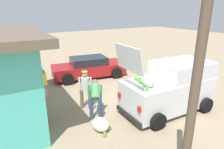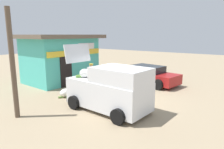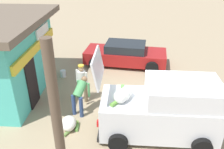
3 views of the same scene
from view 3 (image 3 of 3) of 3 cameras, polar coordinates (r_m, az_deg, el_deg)
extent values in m
plane|color=#9E896B|center=(9.74, 8.26, -8.33)|extent=(60.00, 60.00, 0.00)
cube|color=yellow|center=(10.18, -17.90, 6.25)|extent=(4.45, 0.33, 0.36)
cube|color=black|center=(9.97, -18.69, -1.96)|extent=(0.90, 0.10, 2.00)
cube|color=white|center=(11.00, -16.44, 9.74)|extent=(1.50, 0.13, 0.60)
cube|color=silver|center=(8.22, 11.02, -9.48)|extent=(1.94, 3.90, 1.22)
cube|color=silver|center=(7.84, 16.89, -4.01)|extent=(1.79, 2.45, 0.65)
cube|color=black|center=(8.19, 24.59, -4.30)|extent=(1.47, 0.16, 0.49)
cube|color=silver|center=(7.31, -3.42, 1.76)|extent=(1.56, 0.32, 0.90)
ellipsoid|color=silver|center=(7.49, 1.99, -5.34)|extent=(0.50, 0.41, 0.41)
ellipsoid|color=silver|center=(7.78, 3.66, -4.18)|extent=(0.46, 0.38, 0.38)
ellipsoid|color=silver|center=(7.59, 2.76, -4.89)|extent=(0.50, 0.41, 0.41)
cylinder|color=#5BB045|center=(8.20, 2.63, -3.28)|extent=(0.26, 0.16, 0.15)
cylinder|color=green|center=(7.89, 2.24, -4.60)|extent=(0.29, 0.28, 0.16)
cylinder|color=#4D993F|center=(8.08, 3.70, -3.96)|extent=(0.18, 0.25, 0.12)
cylinder|color=#68A53E|center=(7.42, 0.57, -6.99)|extent=(0.30, 0.29, 0.13)
cube|color=black|center=(8.52, -2.68, -11.92)|extent=(1.64, 0.17, 0.16)
cube|color=red|center=(7.63, -3.43, -11.68)|extent=(0.14, 0.07, 0.20)
cube|color=red|center=(8.70, -2.34, -6.12)|extent=(0.14, 0.07, 0.20)
cylinder|color=black|center=(8.09, 20.91, -16.04)|extent=(0.26, 0.64, 0.63)
cylinder|color=black|center=(9.48, 18.06, -8.38)|extent=(0.26, 0.64, 0.63)
cylinder|color=black|center=(7.74, 1.48, -16.16)|extent=(0.26, 0.64, 0.63)
cylinder|color=black|center=(9.18, 2.04, -8.13)|extent=(0.26, 0.64, 0.63)
cube|color=maroon|center=(13.20, 3.23, 4.48)|extent=(2.41, 4.66, 0.65)
cube|color=#1E2328|center=(13.00, 3.29, 6.69)|extent=(1.83, 2.35, 0.44)
cylinder|color=black|center=(14.35, -2.33, 5.67)|extent=(0.33, 0.70, 0.68)
cylinder|color=black|center=(12.70, -4.10, 2.62)|extent=(0.33, 0.70, 0.68)
cylinder|color=black|center=(14.05, 9.83, 4.79)|extent=(0.33, 0.70, 0.68)
cylinder|color=black|center=(12.36, 9.62, 1.56)|extent=(0.33, 0.70, 0.68)
cylinder|color=#726047|center=(9.95, -6.34, -4.52)|extent=(0.15, 0.15, 0.82)
cylinder|color=#726047|center=(10.14, -7.86, -3.96)|extent=(0.15, 0.15, 0.82)
cylinder|color=silver|center=(9.70, -7.34, -0.72)|extent=(0.47, 0.47, 0.58)
sphere|color=tan|center=(9.52, -7.48, 1.41)|extent=(0.22, 0.22, 0.22)
cylinder|color=gold|center=(9.46, -7.53, 2.12)|extent=(0.24, 0.24, 0.05)
cylinder|color=silver|center=(9.56, -6.23, -1.01)|extent=(0.09, 0.09, 0.55)
cylinder|color=silver|center=(9.83, -8.44, -0.29)|extent=(0.09, 0.09, 0.55)
cylinder|color=navy|center=(9.26, -9.21, -7.24)|extent=(0.15, 0.15, 0.87)
cylinder|color=navy|center=(9.09, -7.46, -7.83)|extent=(0.15, 0.15, 0.87)
cylinder|color=#4C9959|center=(9.00, -7.75, -3.50)|extent=(0.77, 0.61, 0.65)
sphere|color=#8C6647|center=(9.10, -6.70, -1.12)|extent=(0.23, 0.23, 0.23)
cylinder|color=#4C9959|center=(9.34, -8.12, -3.00)|extent=(0.09, 0.09, 0.58)
cylinder|color=#4C9959|center=(9.10, -5.62, -3.72)|extent=(0.09, 0.09, 0.58)
ellipsoid|color=silver|center=(8.72, -10.45, -11.51)|extent=(0.75, 0.60, 0.46)
cylinder|color=#5E9B44|center=(8.76, -8.46, -12.59)|extent=(0.33, 0.12, 0.12)
cylinder|color=olive|center=(8.95, -8.81, -11.43)|extent=(0.17, 0.23, 0.16)
cylinder|color=#639B36|center=(8.91, -9.44, -11.85)|extent=(0.29, 0.31, 0.12)
cylinder|color=olive|center=(8.59, -10.89, -13.77)|extent=(0.30, 0.24, 0.11)
cylinder|color=silver|center=(12.23, -11.72, 0.22)|extent=(0.28, 0.28, 0.35)
cylinder|color=brown|center=(5.05, -12.46, -16.05)|extent=(0.20, 0.20, 4.46)
camera|label=1|loc=(4.95, -67.18, -8.68)|focal=31.74mm
camera|label=2|loc=(7.18, 85.68, -18.41)|focal=32.26mm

